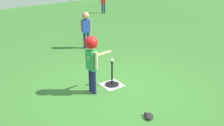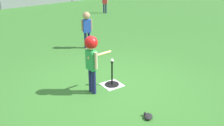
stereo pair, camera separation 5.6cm
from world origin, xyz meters
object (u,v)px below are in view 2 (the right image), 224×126
Objects in this scene: fielder_near_left at (105,0)px; glove_by_plate at (148,116)px; fielder_near_right at (87,25)px; batting_tee at (112,82)px; baseball_on_tee at (112,60)px; batter_child at (92,53)px.

fielder_near_left is 8.91m from glove_by_plate.
fielder_near_right reaches higher than fielder_near_left.
batting_tee is 2.15× the size of glove_by_plate.
glove_by_plate is at bearing -97.36° from baseball_on_tee.
fielder_near_left is (4.46, 6.45, -0.29)m from batter_child.
baseball_on_tee is at bearing -121.47° from fielder_near_left.
batter_child is 1.72m from glove_by_plate.
fielder_near_right is 4.20m from glove_by_plate.
batter_child is (-0.55, -0.05, 0.31)m from baseball_on_tee.
batting_tee is at bearing -121.47° from fielder_near_left.
fielder_near_left is (3.14, 3.86, -0.10)m from fielder_near_right.
baseball_on_tee is at bearing 180.00° from batting_tee.
baseball_on_tee is at bearing -107.10° from fielder_near_right.
batter_child is at bearing -174.36° from baseball_on_tee.
fielder_near_left is (3.92, 6.40, 0.55)m from batting_tee.
batting_tee is 7.80× the size of baseball_on_tee.
glove_by_plate is (-0.19, -1.49, -0.05)m from batting_tee.
baseball_on_tee is (-0.00, 0.00, 0.53)m from batting_tee.
baseball_on_tee is 0.07× the size of fielder_near_left.
baseball_on_tee is 2.65m from fielder_near_right.
batting_tee is at bearing 0.00° from baseball_on_tee.
glove_by_plate is at bearing -117.51° from fielder_near_left.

